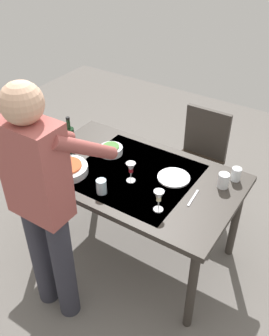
{
  "coord_description": "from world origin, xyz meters",
  "views": [
    {
      "loc": [
        -1.18,
        1.81,
        2.38
      ],
      "look_at": [
        0.0,
        0.0,
        0.82
      ],
      "focal_mm": 40.33,
      "sensor_mm": 36.0,
      "label": 1
    }
  ],
  "objects_px": {
    "dining_table": "(134,182)",
    "water_cup_near_right": "(223,180)",
    "side_bowl_salad": "(111,150)",
    "wine_glass_left": "(131,169)",
    "wine_bottle": "(70,139)",
    "water_cup_near_left": "(236,174)",
    "person_server": "(43,199)",
    "chair_near": "(200,154)",
    "water_cup_far_left": "(101,187)",
    "serving_bowl_pasta": "(67,169)",
    "wine_glass_right": "(159,197)",
    "dinner_plate_near": "(174,178)"
  },
  "relations": [
    {
      "from": "dining_table",
      "to": "water_cup_near_left",
      "type": "bearing_deg",
      "value": -152.66
    },
    {
      "from": "person_server",
      "to": "dinner_plate_near",
      "type": "relative_size",
      "value": 7.34
    },
    {
      "from": "wine_glass_right",
      "to": "dinner_plate_near",
      "type": "xyz_separation_m",
      "value": [
        0.07,
        -0.34,
        -0.1
      ]
    },
    {
      "from": "dining_table",
      "to": "water_cup_near_left",
      "type": "height_order",
      "value": "water_cup_near_left"
    },
    {
      "from": "water_cup_near_left",
      "to": "side_bowl_salad",
      "type": "xyz_separation_m",
      "value": [
        0.92,
        0.2,
        -0.02
      ]
    },
    {
      "from": "dining_table",
      "to": "serving_bowl_pasta",
      "type": "distance_m",
      "value": 0.5
    },
    {
      "from": "side_bowl_salad",
      "to": "dinner_plate_near",
      "type": "height_order",
      "value": "side_bowl_salad"
    },
    {
      "from": "dining_table",
      "to": "person_server",
      "type": "relative_size",
      "value": 0.88
    },
    {
      "from": "person_server",
      "to": "wine_glass_right",
      "type": "xyz_separation_m",
      "value": [
        -0.5,
        -0.47,
        -0.09
      ]
    },
    {
      "from": "wine_glass_right",
      "to": "water_cup_far_left",
      "type": "height_order",
      "value": "wine_glass_right"
    },
    {
      "from": "wine_glass_left",
      "to": "person_server",
      "type": "bearing_deg",
      "value": 73.01
    },
    {
      "from": "dining_table",
      "to": "water_cup_far_left",
      "type": "distance_m",
      "value": 0.33
    },
    {
      "from": "person_server",
      "to": "water_cup_far_left",
      "type": "bearing_deg",
      "value": -103.39
    },
    {
      "from": "chair_near",
      "to": "wine_bottle",
      "type": "xyz_separation_m",
      "value": [
        0.72,
        0.85,
        0.35
      ]
    },
    {
      "from": "side_bowl_salad",
      "to": "wine_glass_left",
      "type": "bearing_deg",
      "value": 147.32
    },
    {
      "from": "dining_table",
      "to": "wine_glass_right",
      "type": "relative_size",
      "value": 9.89
    },
    {
      "from": "chair_near",
      "to": "dinner_plate_near",
      "type": "bearing_deg",
      "value": 98.62
    },
    {
      "from": "wine_glass_right",
      "to": "serving_bowl_pasta",
      "type": "distance_m",
      "value": 0.75
    },
    {
      "from": "side_bowl_salad",
      "to": "person_server",
      "type": "bearing_deg",
      "value": 98.71
    },
    {
      "from": "wine_glass_right",
      "to": "water_cup_near_left",
      "type": "xyz_separation_m",
      "value": [
        -0.29,
        -0.56,
        -0.06
      ]
    },
    {
      "from": "wine_bottle",
      "to": "side_bowl_salad",
      "type": "bearing_deg",
      "value": -152.77
    },
    {
      "from": "wine_bottle",
      "to": "serving_bowl_pasta",
      "type": "xyz_separation_m",
      "value": [
        -0.16,
        0.23,
        -0.08
      ]
    },
    {
      "from": "dining_table",
      "to": "chair_near",
      "type": "relative_size",
      "value": 1.64
    },
    {
      "from": "chair_near",
      "to": "dinner_plate_near",
      "type": "height_order",
      "value": "chair_near"
    },
    {
      "from": "serving_bowl_pasta",
      "to": "dinner_plate_near",
      "type": "xyz_separation_m",
      "value": [
        -0.67,
        -0.36,
        -0.03
      ]
    },
    {
      "from": "wine_bottle",
      "to": "wine_glass_left",
      "type": "relative_size",
      "value": 1.96
    },
    {
      "from": "wine_bottle",
      "to": "water_cup_near_left",
      "type": "distance_m",
      "value": 1.25
    },
    {
      "from": "wine_bottle",
      "to": "wine_glass_right",
      "type": "xyz_separation_m",
      "value": [
        -0.91,
        0.22,
        -0.01
      ]
    },
    {
      "from": "water_cup_far_left",
      "to": "serving_bowl_pasta",
      "type": "xyz_separation_m",
      "value": [
        0.34,
        -0.04,
        -0.02
      ]
    },
    {
      "from": "chair_near",
      "to": "wine_bottle",
      "type": "height_order",
      "value": "wine_bottle"
    },
    {
      "from": "water_cup_far_left",
      "to": "serving_bowl_pasta",
      "type": "distance_m",
      "value": 0.35
    },
    {
      "from": "dining_table",
      "to": "wine_glass_left",
      "type": "height_order",
      "value": "wine_glass_left"
    },
    {
      "from": "person_server",
      "to": "water_cup_near_right",
      "type": "xyz_separation_m",
      "value": [
        -0.75,
        -0.92,
        -0.14
      ]
    },
    {
      "from": "wine_glass_right",
      "to": "water_cup_near_left",
      "type": "distance_m",
      "value": 0.64
    },
    {
      "from": "wine_bottle",
      "to": "wine_glass_left",
      "type": "distance_m",
      "value": 0.6
    },
    {
      "from": "wine_glass_left",
      "to": "water_cup_far_left",
      "type": "bearing_deg",
      "value": 66.38
    },
    {
      "from": "side_bowl_salad",
      "to": "wine_glass_right",
      "type": "bearing_deg",
      "value": 150.33
    },
    {
      "from": "person_server",
      "to": "wine_glass_right",
      "type": "distance_m",
      "value": 0.7
    },
    {
      "from": "side_bowl_salad",
      "to": "serving_bowl_pasta",
      "type": "bearing_deg",
      "value": 72.57
    },
    {
      "from": "water_cup_near_left",
      "to": "dinner_plate_near",
      "type": "relative_size",
      "value": 0.42
    },
    {
      "from": "dining_table",
      "to": "water_cup_near_right",
      "type": "height_order",
      "value": "water_cup_near_right"
    },
    {
      "from": "person_server",
      "to": "side_bowl_salad",
      "type": "bearing_deg",
      "value": -81.29
    },
    {
      "from": "dining_table",
      "to": "side_bowl_salad",
      "type": "relative_size",
      "value": 8.3
    },
    {
      "from": "wine_glass_right",
      "to": "wine_glass_left",
      "type": "bearing_deg",
      "value": -26.37
    },
    {
      "from": "serving_bowl_pasta",
      "to": "wine_glass_right",
      "type": "bearing_deg",
      "value": -178.89
    },
    {
      "from": "water_cup_far_left",
      "to": "person_server",
      "type": "bearing_deg",
      "value": 76.61
    },
    {
      "from": "side_bowl_salad",
      "to": "dinner_plate_near",
      "type": "distance_m",
      "value": 0.56
    },
    {
      "from": "wine_bottle",
      "to": "wine_glass_right",
      "type": "distance_m",
      "value": 0.93
    },
    {
      "from": "serving_bowl_pasta",
      "to": "dinner_plate_near",
      "type": "distance_m",
      "value": 0.76
    },
    {
      "from": "water_cup_near_left",
      "to": "water_cup_near_right",
      "type": "height_order",
      "value": "water_cup_near_right"
    }
  ]
}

